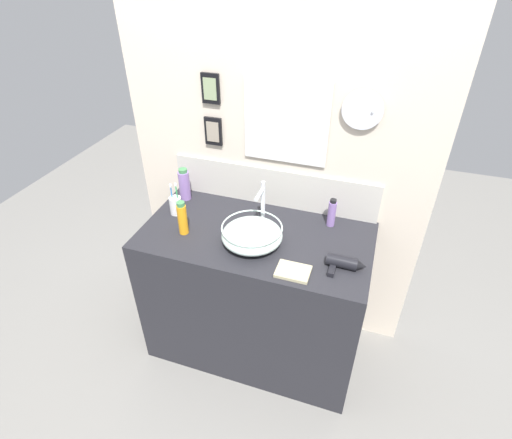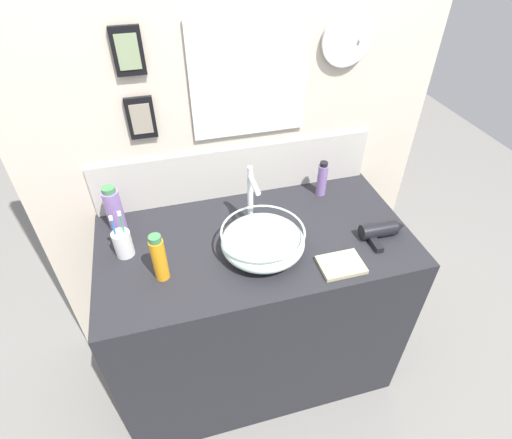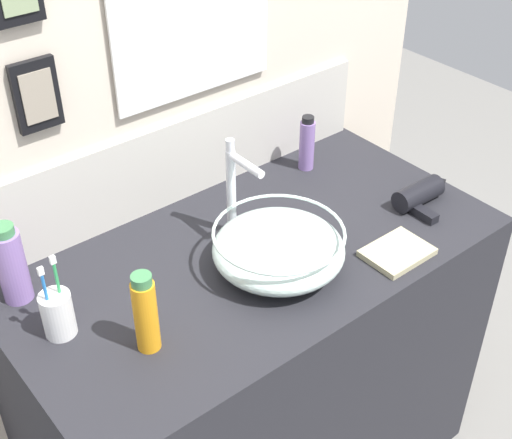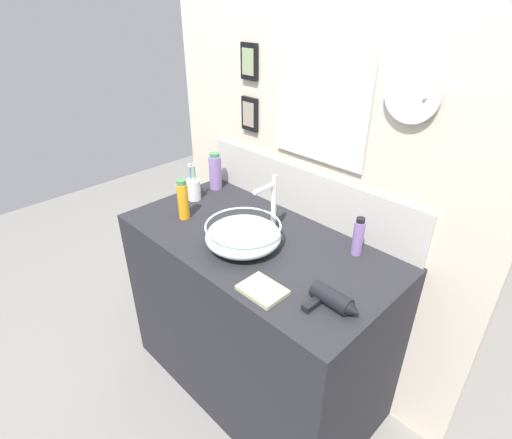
{
  "view_description": "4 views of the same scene",
  "coord_description": "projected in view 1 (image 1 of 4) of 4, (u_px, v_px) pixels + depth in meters",
  "views": [
    {
      "loc": [
        0.55,
        -1.62,
        2.2
      ],
      "look_at": [
        0.0,
        0.0,
        1.0
      ],
      "focal_mm": 28.0,
      "sensor_mm": 36.0,
      "label": 1
    },
    {
      "loc": [
        -0.31,
        -1.13,
        1.98
      ],
      "look_at": [
        0.0,
        0.0,
        1.0
      ],
      "focal_mm": 28.0,
      "sensor_mm": 36.0,
      "label": 2
    },
    {
      "loc": [
        -0.87,
        -1.07,
        2.0
      ],
      "look_at": [
        0.0,
        0.0,
        1.0
      ],
      "focal_mm": 50.0,
      "sensor_mm": 36.0,
      "label": 3
    },
    {
      "loc": [
        1.04,
        -1.03,
        1.83
      ],
      "look_at": [
        0.0,
        0.0,
        1.0
      ],
      "focal_mm": 28.0,
      "sensor_mm": 36.0,
      "label": 4
    }
  ],
  "objects": [
    {
      "name": "ground_plane",
      "position": [
        256.0,
        341.0,
        2.67
      ],
      "size": [
        6.0,
        6.0,
        0.0
      ],
      "primitive_type": "plane",
      "color": "gray"
    },
    {
      "name": "vanity_counter",
      "position": [
        256.0,
        293.0,
        2.41
      ],
      "size": [
        1.25,
        0.65,
        0.9
      ],
      "primitive_type": "cube",
      "color": "#232328",
      "rests_on": "ground"
    },
    {
      "name": "back_panel",
      "position": [
        276.0,
        142.0,
        2.2
      ],
      "size": [
        1.75,
        0.09,
        2.57
      ],
      "color": "beige",
      "rests_on": "ground"
    },
    {
      "name": "glass_bowl_sink",
      "position": [
        252.0,
        235.0,
        2.06
      ],
      "size": [
        0.32,
        0.32,
        0.11
      ],
      "color": "silver",
      "rests_on": "vanity_counter"
    },
    {
      "name": "faucet",
      "position": [
        262.0,
        202.0,
        2.13
      ],
      "size": [
        0.02,
        0.13,
        0.27
      ],
      "color": "silver",
      "rests_on": "vanity_counter"
    },
    {
      "name": "hair_drier",
      "position": [
        344.0,
        263.0,
        1.92
      ],
      "size": [
        0.19,
        0.13,
        0.06
      ],
      "color": "black",
      "rests_on": "vanity_counter"
    },
    {
      "name": "toothbrush_cup",
      "position": [
        176.0,
        205.0,
        2.29
      ],
      "size": [
        0.07,
        0.07,
        0.2
      ],
      "color": "white",
      "rests_on": "vanity_counter"
    },
    {
      "name": "shampoo_bottle",
      "position": [
        182.0,
        218.0,
        2.11
      ],
      "size": [
        0.05,
        0.05,
        0.2
      ],
      "color": "orange",
      "rests_on": "vanity_counter"
    },
    {
      "name": "soap_dispenser",
      "position": [
        332.0,
        213.0,
        2.18
      ],
      "size": [
        0.04,
        0.04,
        0.17
      ],
      "color": "#8C6BB2",
      "rests_on": "vanity_counter"
    },
    {
      "name": "spray_bottle",
      "position": [
        184.0,
        185.0,
        2.4
      ],
      "size": [
        0.07,
        0.07,
        0.2
      ],
      "color": "#8C6BB2",
      "rests_on": "vanity_counter"
    },
    {
      "name": "hand_towel",
      "position": [
        293.0,
        271.0,
        1.9
      ],
      "size": [
        0.16,
        0.12,
        0.02
      ],
      "primitive_type": "cube",
      "color": "tan",
      "rests_on": "vanity_counter"
    }
  ]
}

